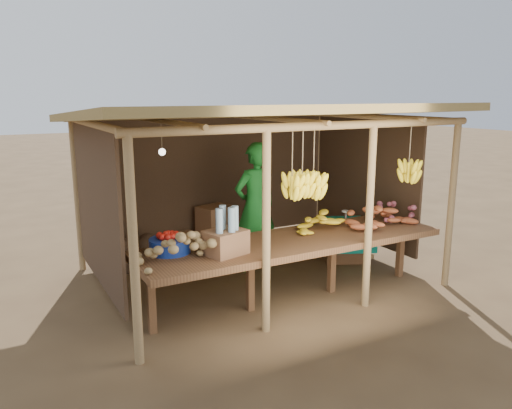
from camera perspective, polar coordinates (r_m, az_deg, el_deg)
ground at (r=7.14m, az=0.00°, el=-8.25°), size 60.00×60.00×0.00m
stall_structure at (r=6.69m, az=0.78°, el=7.17°), size 4.70×3.50×2.43m
counter at (r=6.13m, az=4.28°, el=-4.52°), size 3.90×1.05×0.80m
potato_heap at (r=5.36m, az=-8.44°, el=-4.42°), size 1.10×0.87×0.36m
sweet_potato_heap at (r=6.83m, az=13.38°, el=-0.98°), size 1.13×0.84×0.36m
onion_heap at (r=7.27m, az=16.10°, el=-0.35°), size 0.81×0.52×0.36m
banana_pile at (r=6.59m, az=7.30°, el=-1.25°), size 0.80×0.66×0.35m
tomato_basin at (r=5.65m, az=-9.83°, el=-4.46°), size 0.46×0.46×0.24m
bottle_box at (r=5.50m, az=-3.52°, el=-3.62°), size 0.50×0.44×0.54m
vendor at (r=7.18m, az=-0.07°, el=-0.32°), size 0.73×0.52×1.88m
tarp_crate at (r=7.89m, az=9.96°, el=-3.86°), size 0.86×0.82×0.82m
carton_stack at (r=7.95m, az=-5.90°, el=-3.52°), size 1.12×0.51×0.78m
burlap_sacks at (r=7.56m, az=-13.72°, el=-5.31°), size 0.86×0.45×0.61m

